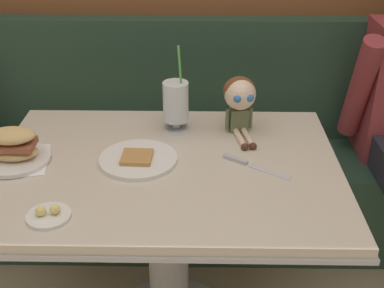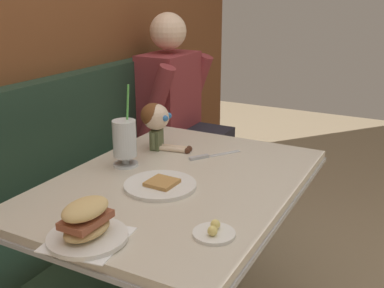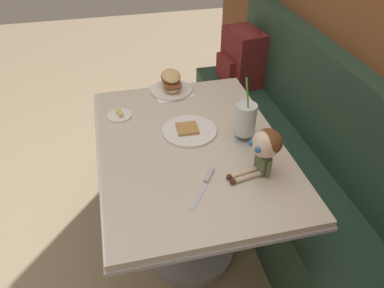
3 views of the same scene
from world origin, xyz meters
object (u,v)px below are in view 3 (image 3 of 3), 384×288
toast_plate (189,131)px  sandwich_plate (171,84)px  milkshake_glass (246,121)px  backpack (242,55)px  seated_doll (265,146)px  butter_saucer (120,115)px  butter_knife (206,181)px

toast_plate → sandwich_plate: bearing=-178.8°
milkshake_glass → sandwich_plate: (-0.50, -0.23, -0.05)m
backpack → toast_plate: bearing=-32.4°
toast_plate → seated_doll: size_ratio=1.10×
toast_plate → seated_doll: (0.33, 0.22, 0.12)m
toast_plate → sandwich_plate: 0.39m
toast_plate → seated_doll: 0.42m
toast_plate → butter_saucer: 0.36m
butter_saucer → butter_knife: 0.62m
butter_saucer → toast_plate: bearing=55.5°
toast_plate → butter_saucer: (-0.21, -0.30, 0.00)m
butter_knife → seated_doll: size_ratio=0.91×
toast_plate → butter_knife: size_ratio=1.22×
sandwich_plate → seated_doll: size_ratio=1.01×
seated_doll → backpack: size_ratio=0.56×
butter_saucer → backpack: 1.14m
milkshake_glass → seated_doll: (0.22, -0.00, 0.03)m
milkshake_glass → seated_doll: bearing=-0.5°
butter_saucer → seated_doll: (0.54, 0.52, 0.12)m
butter_saucer → butter_knife: (0.54, 0.29, -0.00)m
sandwich_plate → butter_saucer: (0.18, -0.29, -0.04)m
butter_knife → butter_saucer: bearing=-151.9°
butter_knife → backpack: backpack is taller
butter_knife → backpack: size_ratio=0.51×
toast_plate → milkshake_glass: milkshake_glass is taller
butter_knife → toast_plate: bearing=178.4°
toast_plate → backpack: 1.10m
butter_saucer → butter_knife: size_ratio=0.58×
milkshake_glass → sandwich_plate: size_ratio=1.38×
seated_doll → backpack: bearing=163.9°
toast_plate → butter_saucer: butter_saucer is taller
toast_plate → backpack: bearing=147.6°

